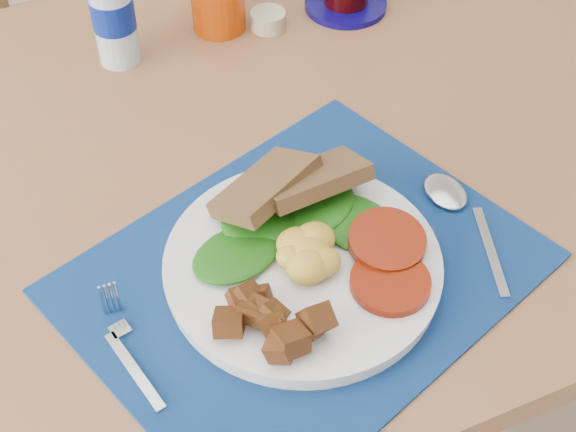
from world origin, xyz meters
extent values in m
cube|color=brown|center=(0.00, 0.20, 0.73)|extent=(1.40, 0.90, 0.04)
cylinder|color=brown|center=(0.64, 0.59, 0.35)|extent=(0.06, 0.06, 0.71)
cube|color=brown|center=(-0.06, 0.96, 0.43)|extent=(0.45, 0.43, 0.04)
cylinder|color=brown|center=(0.13, 1.11, 0.20)|extent=(0.04, 0.04, 0.41)
cylinder|color=brown|center=(-0.23, 1.14, 0.20)|extent=(0.04, 0.04, 0.41)
cylinder|color=brown|center=(0.11, 0.77, 0.20)|extent=(0.04, 0.04, 0.41)
cylinder|color=brown|center=(-0.25, 0.80, 0.20)|extent=(0.04, 0.04, 0.41)
cylinder|color=brown|center=(0.84, 0.46, 0.23)|extent=(0.04, 0.04, 0.45)
cube|color=#040F32|center=(-0.04, -0.02, 0.75)|extent=(0.58, 0.51, 0.00)
cylinder|color=silver|center=(-0.04, -0.02, 0.76)|extent=(0.30, 0.30, 0.02)
ellipsoid|color=gold|center=(-0.03, -0.02, 0.79)|extent=(0.07, 0.06, 0.03)
cylinder|color=maroon|center=(0.04, -0.06, 0.78)|extent=(0.09, 0.09, 0.01)
ellipsoid|color=#133F07|center=(-0.02, 0.03, 0.78)|extent=(0.16, 0.10, 0.01)
cube|color=brown|center=(-0.01, 0.07, 0.81)|extent=(0.14, 0.11, 0.04)
cube|color=#B2B5BA|center=(-0.24, -0.07, 0.76)|extent=(0.03, 0.11, 0.00)
cube|color=#B2B5BA|center=(-0.24, 0.00, 0.76)|extent=(0.03, 0.06, 0.00)
cube|color=#B2B5BA|center=(0.17, -0.08, 0.76)|extent=(0.06, 0.13, 0.00)
ellipsoid|color=#B2B5BA|center=(0.17, 0.02, 0.76)|extent=(0.05, 0.06, 0.01)
cylinder|color=#ADBFCC|center=(-0.11, 0.45, 0.83)|extent=(0.06, 0.06, 0.15)
cylinder|color=navy|center=(-0.11, 0.45, 0.83)|extent=(0.06, 0.06, 0.05)
cylinder|color=tan|center=(0.11, 0.44, 0.76)|extent=(0.05, 0.05, 0.03)
cylinder|color=#090550|center=(0.24, 0.44, 0.75)|extent=(0.13, 0.13, 0.01)
camera|label=1|loc=(-0.27, -0.52, 1.44)|focal=50.00mm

